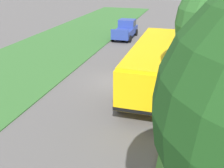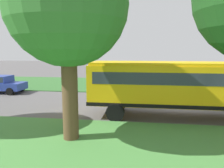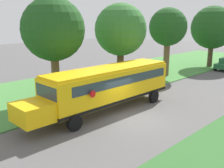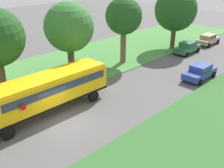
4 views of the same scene
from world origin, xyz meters
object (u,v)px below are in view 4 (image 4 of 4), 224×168
Objects in this scene: oak_tree_across_road at (175,11)px; oak_tree_roadside_mid at (68,26)px; car_blue_nearest at (200,71)px; oak_tree_far_end at (123,16)px; car_tan_furthest at (208,39)px; car_green_middle at (187,47)px; school_bus at (45,91)px.

oak_tree_roadside_mid is at bearing -92.99° from oak_tree_across_road.
car_blue_nearest is 0.55× the size of oak_tree_roadside_mid.
car_tan_furthest is at bearing 76.16° from oak_tree_far_end.
oak_tree_across_road is at bearing 171.25° from car_green_middle.
oak_tree_across_road is (-2.80, -5.55, 4.46)m from car_tan_furthest.
car_blue_nearest is 0.56× the size of oak_tree_far_end.
school_bus is 23.20m from oak_tree_across_road.
car_tan_furthest is 16.16m from oak_tree_far_end.
car_green_middle is 17.94m from oak_tree_roadside_mid.
oak_tree_across_road reaches higher than school_bus.
car_tan_furthest is 7.66m from oak_tree_across_road.
car_blue_nearest is 0.53× the size of oak_tree_across_road.
oak_tree_far_end reaches higher than car_green_middle.
oak_tree_across_road is at bearing 138.53° from car_blue_nearest.
oak_tree_roadside_mid is (-3.71, -22.87, 4.79)m from car_tan_furthest.
oak_tree_across_road is at bearing -116.80° from car_tan_furthest.
school_bus is at bearing -109.27° from car_blue_nearest.
school_bus is 2.82× the size of car_green_middle.
oak_tree_roadside_mid is 1.02× the size of oak_tree_far_end.
oak_tree_far_end reaches higher than school_bus.
car_green_middle is 10.84m from oak_tree_far_end.
school_bus is at bearing -89.50° from car_tan_furthest.
oak_tree_far_end is (-3.69, -14.99, 4.77)m from car_tan_furthest.
oak_tree_across_road is at bearing 97.64° from school_bus.
car_green_middle is at bearing 67.71° from oak_tree_far_end.
oak_tree_across_road reaches higher than car_blue_nearest.
car_blue_nearest is 14.40m from oak_tree_roadside_mid.
car_blue_nearest is at bearing -66.66° from car_tan_furthest.
oak_tree_roadside_mid is at bearing -99.21° from car_tan_furthest.
car_tan_furthest is at bearing 63.20° from oak_tree_across_road.
oak_tree_far_end is (0.02, 7.88, -0.02)m from oak_tree_roadside_mid.
oak_tree_far_end reaches higher than car_blue_nearest.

